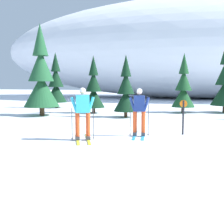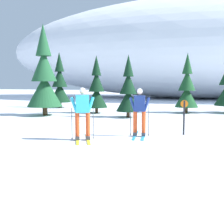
{
  "view_description": "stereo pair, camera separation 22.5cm",
  "coord_description": "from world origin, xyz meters",
  "px_view_note": "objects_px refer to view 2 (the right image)",
  "views": [
    {
      "loc": [
        1.88,
        -9.51,
        2.0
      ],
      "look_at": [
        -0.6,
        -0.02,
        0.95
      ],
      "focal_mm": 44.41,
      "sensor_mm": 36.0,
      "label": 1
    },
    {
      "loc": [
        2.1,
        -9.45,
        2.0
      ],
      "look_at": [
        -0.6,
        -0.02,
        0.95
      ],
      "focal_mm": 44.41,
      "sensor_mm": 36.0,
      "label": 2
    }
  ],
  "objects_px": {
    "pine_tree_center_left": "(96,89)",
    "trail_marker_post": "(184,115)",
    "pine_tree_center": "(128,91)",
    "pine_tree_center_right": "(187,88)",
    "skier_navy_jacket": "(140,112)",
    "skier_cyan_jacket": "(83,112)",
    "pine_tree_far_left": "(60,85)",
    "pine_tree_left": "(44,78)"
  },
  "relations": [
    {
      "from": "pine_tree_center",
      "to": "pine_tree_center_right",
      "type": "xyz_separation_m",
      "value": [
        3.17,
        3.27,
        0.14
      ]
    },
    {
      "from": "pine_tree_center",
      "to": "pine_tree_center_right",
      "type": "height_order",
      "value": "pine_tree_center_right"
    },
    {
      "from": "skier_navy_jacket",
      "to": "pine_tree_center",
      "type": "bearing_deg",
      "value": 106.84
    },
    {
      "from": "skier_cyan_jacket",
      "to": "trail_marker_post",
      "type": "distance_m",
      "value": 3.89
    },
    {
      "from": "pine_tree_center",
      "to": "trail_marker_post",
      "type": "height_order",
      "value": "pine_tree_center"
    },
    {
      "from": "pine_tree_far_left",
      "to": "trail_marker_post",
      "type": "relative_size",
      "value": 3.27
    },
    {
      "from": "pine_tree_center_left",
      "to": "trail_marker_post",
      "type": "bearing_deg",
      "value": -47.69
    },
    {
      "from": "pine_tree_center",
      "to": "pine_tree_left",
      "type": "bearing_deg",
      "value": -174.89
    },
    {
      "from": "skier_navy_jacket",
      "to": "pine_tree_center_right",
      "type": "height_order",
      "value": "pine_tree_center_right"
    },
    {
      "from": "pine_tree_far_left",
      "to": "pine_tree_center",
      "type": "relative_size",
      "value": 1.23
    },
    {
      "from": "skier_navy_jacket",
      "to": "pine_tree_center_left",
      "type": "relative_size",
      "value": 0.48
    },
    {
      "from": "pine_tree_far_left",
      "to": "pine_tree_center_left",
      "type": "relative_size",
      "value": 1.17
    },
    {
      "from": "pine_tree_center",
      "to": "skier_navy_jacket",
      "type": "bearing_deg",
      "value": -73.16
    },
    {
      "from": "skier_navy_jacket",
      "to": "trail_marker_post",
      "type": "bearing_deg",
      "value": 25.88
    },
    {
      "from": "skier_cyan_jacket",
      "to": "pine_tree_left",
      "type": "distance_m",
      "value": 8.02
    },
    {
      "from": "pine_tree_center_right",
      "to": "skier_cyan_jacket",
      "type": "bearing_deg",
      "value": -108.48
    },
    {
      "from": "pine_tree_center_left",
      "to": "pine_tree_center_right",
      "type": "distance_m",
      "value": 5.89
    },
    {
      "from": "pine_tree_center_left",
      "to": "pine_tree_center_right",
      "type": "bearing_deg",
      "value": 16.42
    },
    {
      "from": "skier_navy_jacket",
      "to": "pine_tree_far_left",
      "type": "relative_size",
      "value": 0.41
    },
    {
      "from": "pine_tree_center_left",
      "to": "pine_tree_left",
      "type": "bearing_deg",
      "value": -141.67
    },
    {
      "from": "skier_cyan_jacket",
      "to": "pine_tree_center",
      "type": "bearing_deg",
      "value": 88.86
    },
    {
      "from": "pine_tree_left",
      "to": "pine_tree_center",
      "type": "xyz_separation_m",
      "value": [
        5.08,
        0.45,
        -0.8
      ]
    },
    {
      "from": "pine_tree_far_left",
      "to": "trail_marker_post",
      "type": "distance_m",
      "value": 13.54
    },
    {
      "from": "pine_tree_center_left",
      "to": "skier_cyan_jacket",
      "type": "bearing_deg",
      "value": -74.12
    },
    {
      "from": "pine_tree_far_left",
      "to": "pine_tree_center_left",
      "type": "xyz_separation_m",
      "value": [
        4.13,
        -3.01,
        -0.26
      ]
    },
    {
      "from": "pine_tree_left",
      "to": "pine_tree_center",
      "type": "bearing_deg",
      "value": 5.11
    },
    {
      "from": "pine_tree_far_left",
      "to": "pine_tree_center",
      "type": "height_order",
      "value": "pine_tree_far_left"
    },
    {
      "from": "skier_cyan_jacket",
      "to": "pine_tree_left",
      "type": "bearing_deg",
      "value": 128.75
    },
    {
      "from": "pine_tree_center_left",
      "to": "trail_marker_post",
      "type": "xyz_separation_m",
      "value": [
        5.69,
        -6.25,
        -0.8
      ]
    },
    {
      "from": "pine_tree_left",
      "to": "pine_tree_far_left",
      "type": "bearing_deg",
      "value": 106.7
    },
    {
      "from": "skier_cyan_jacket",
      "to": "pine_tree_center_right",
      "type": "relative_size",
      "value": 0.47
    },
    {
      "from": "pine_tree_center_right",
      "to": "trail_marker_post",
      "type": "relative_size",
      "value": 2.93
    },
    {
      "from": "skier_cyan_jacket",
      "to": "pine_tree_center",
      "type": "relative_size",
      "value": 0.51
    },
    {
      "from": "pine_tree_far_left",
      "to": "pine_tree_center_right",
      "type": "xyz_separation_m",
      "value": [
        9.78,
        -1.35,
        -0.19
      ]
    },
    {
      "from": "pine_tree_center",
      "to": "trail_marker_post",
      "type": "xyz_separation_m",
      "value": [
        3.22,
        -4.65,
        -0.73
      ]
    },
    {
      "from": "pine_tree_far_left",
      "to": "trail_marker_post",
      "type": "height_order",
      "value": "pine_tree_far_left"
    },
    {
      "from": "skier_cyan_jacket",
      "to": "trail_marker_post",
      "type": "xyz_separation_m",
      "value": [
        3.35,
        1.98,
        -0.21
      ]
    },
    {
      "from": "pine_tree_center_left",
      "to": "pine_tree_center_right",
      "type": "xyz_separation_m",
      "value": [
        5.65,
        1.66,
        0.07
      ]
    },
    {
      "from": "pine_tree_left",
      "to": "trail_marker_post",
      "type": "bearing_deg",
      "value": -26.79
    },
    {
      "from": "pine_tree_left",
      "to": "skier_navy_jacket",
      "type": "bearing_deg",
      "value": -36.41
    },
    {
      "from": "trail_marker_post",
      "to": "pine_tree_center",
      "type": "bearing_deg",
      "value": 124.7
    },
    {
      "from": "pine_tree_center_left",
      "to": "trail_marker_post",
      "type": "distance_m",
      "value": 8.49
    }
  ]
}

